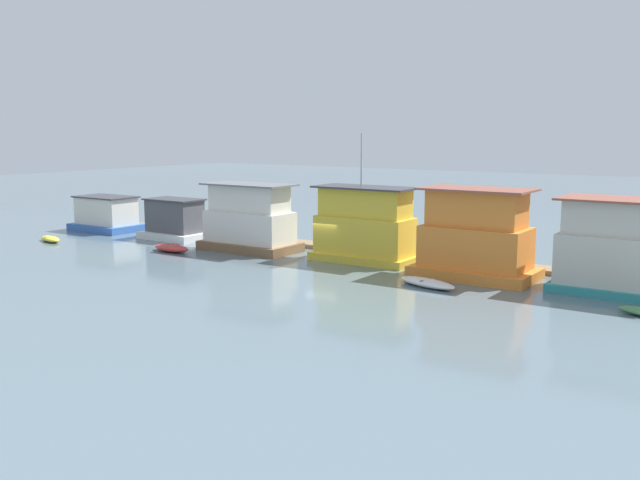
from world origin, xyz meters
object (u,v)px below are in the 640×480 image
at_px(houseboat_brown, 249,221).
at_px(dinghy_yellow, 50,239).
at_px(houseboat_orange, 476,239).
at_px(houseboat_teal, 628,250).
at_px(dinghy_red, 172,248).
at_px(mooring_post_far_left, 497,260).
at_px(houseboat_white, 175,221).
at_px(houseboat_yellow, 365,227).
at_px(houseboat_blue, 106,215).
at_px(dinghy_white, 427,283).

bearing_deg(houseboat_brown, dinghy_yellow, -160.40).
distance_m(houseboat_orange, houseboat_teal, 8.31).
bearing_deg(dinghy_red, dinghy_yellow, -169.80).
distance_m(houseboat_brown, mooring_post_far_left, 17.83).
height_order(houseboat_white, houseboat_yellow, houseboat_yellow).
xyz_separation_m(houseboat_brown, dinghy_yellow, (-15.60, -5.56, -1.94)).
bearing_deg(houseboat_white, houseboat_teal, -0.73).
bearing_deg(dinghy_red, houseboat_blue, 160.10).
bearing_deg(houseboat_teal, dinghy_white, -155.79).
height_order(houseboat_orange, dinghy_red, houseboat_orange).
distance_m(houseboat_teal, dinghy_yellow, 41.55).
relative_size(houseboat_brown, mooring_post_far_left, 5.20).
height_order(dinghy_yellow, dinghy_red, dinghy_red).
distance_m(houseboat_blue, houseboat_orange, 34.02).
bearing_deg(houseboat_yellow, houseboat_teal, -1.45).
distance_m(houseboat_brown, houseboat_yellow, 9.10).
height_order(houseboat_blue, houseboat_orange, houseboat_orange).
distance_m(houseboat_yellow, mooring_post_far_left, 8.83).
bearing_deg(houseboat_brown, dinghy_red, -140.93).
distance_m(houseboat_yellow, dinghy_white, 8.57).
bearing_deg(houseboat_brown, dinghy_white, -13.10).
xyz_separation_m(houseboat_white, houseboat_yellow, (17.65, -0.02, 0.83)).
height_order(houseboat_brown, houseboat_teal, houseboat_teal).
height_order(houseboat_blue, houseboat_brown, houseboat_brown).
distance_m(houseboat_teal, dinghy_white, 10.68).
relative_size(houseboat_orange, mooring_post_far_left, 5.16).
height_order(houseboat_yellow, dinghy_white, houseboat_yellow).
bearing_deg(houseboat_blue, houseboat_yellow, 0.02).
bearing_deg(houseboat_white, houseboat_brown, -6.80).
relative_size(houseboat_brown, dinghy_white, 1.77).
bearing_deg(dinghy_yellow, houseboat_white, 43.24).
xyz_separation_m(houseboat_orange, mooring_post_far_left, (0.40, 2.67, -1.65)).
xyz_separation_m(houseboat_orange, dinghy_white, (-1.24, -3.82, -2.11)).
distance_m(houseboat_white, dinghy_yellow, 9.69).
xyz_separation_m(houseboat_blue, houseboat_orange, (34.00, -0.88, 0.96)).
bearing_deg(houseboat_teal, houseboat_brown, -178.67).
height_order(houseboat_teal, dinghy_yellow, houseboat_teal).
xyz_separation_m(houseboat_blue, dinghy_red, (12.51, -4.53, -1.11)).
bearing_deg(dinghy_yellow, houseboat_brown, 19.60).
distance_m(houseboat_white, houseboat_teal, 34.06).
distance_m(houseboat_white, houseboat_orange, 25.78).
distance_m(houseboat_blue, houseboat_teal, 42.31).
xyz_separation_m(dinghy_white, mooring_post_far_left, (1.65, 6.49, 0.47)).
bearing_deg(dinghy_red, dinghy_white, -0.48).
bearing_deg(houseboat_yellow, houseboat_blue, -179.98).
bearing_deg(dinghy_white, houseboat_brown, 166.90).
height_order(houseboat_brown, dinghy_white, houseboat_brown).
relative_size(houseboat_yellow, mooring_post_far_left, 6.14).
relative_size(houseboat_orange, dinghy_yellow, 2.32).
bearing_deg(houseboat_orange, houseboat_white, 177.98).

